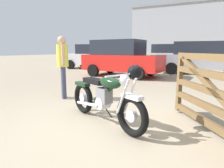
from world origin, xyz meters
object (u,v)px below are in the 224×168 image
at_px(red_hatchback_near, 121,58).
at_px(blue_hatchback_right, 94,57).
at_px(bystander, 63,61).
at_px(white_estate_far, 204,57).
at_px(silver_sedan_mid, 178,55).
at_px(vintage_motorcycle, 107,97).

xyz_separation_m(red_hatchback_near, blue_hatchback_right, (-3.36, 2.75, -0.08)).
bearing_deg(bystander, red_hatchback_near, -130.09).
bearing_deg(white_estate_far, blue_hatchback_right, -5.18).
height_order(blue_hatchback_right, silver_sedan_mid, silver_sedan_mid).
distance_m(vintage_motorcycle, red_hatchback_near, 6.46).
relative_size(bystander, red_hatchback_near, 0.42).
height_order(white_estate_far, silver_sedan_mid, same).
xyz_separation_m(bystander, silver_sedan_mid, (1.14, 11.93, -0.08)).
xyz_separation_m(vintage_motorcycle, red_hatchback_near, (-2.45, 5.96, 0.43)).
height_order(bystander, white_estate_far, white_estate_far).
bearing_deg(white_estate_far, silver_sedan_mid, -70.86).
bearing_deg(silver_sedan_mid, vintage_motorcycle, -86.26).
distance_m(white_estate_far, silver_sedan_mid, 4.66).
distance_m(vintage_motorcycle, bystander, 2.29).
xyz_separation_m(bystander, white_estate_far, (3.12, 7.72, -0.08)).
distance_m(red_hatchback_near, white_estate_far, 4.63).
bearing_deg(vintage_motorcycle, white_estate_far, 106.62).
bearing_deg(silver_sedan_mid, white_estate_far, -64.55).
bearing_deg(blue_hatchback_right, vintage_motorcycle, 118.03).
relative_size(vintage_motorcycle, red_hatchback_near, 0.49).
xyz_separation_m(vintage_motorcycle, silver_sedan_mid, (-0.79, 13.04, 0.45)).
distance_m(vintage_motorcycle, blue_hatchback_right, 10.48).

